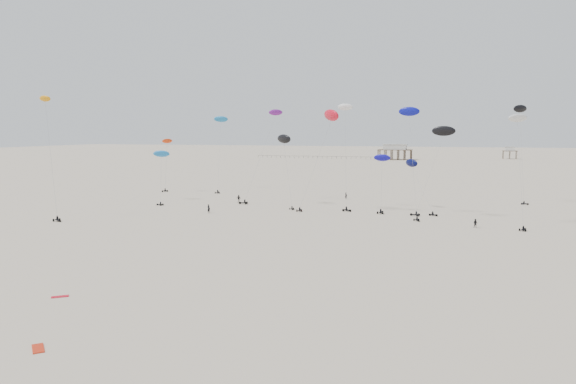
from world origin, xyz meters
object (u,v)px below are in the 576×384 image
(pavilion_main, at_px, (395,153))
(pavilion_small, at_px, (510,154))
(rig_4, at_px, (416,173))
(spectator_0, at_px, (209,213))
(rig_0, at_px, (410,127))

(pavilion_main, bearing_deg, pavilion_small, 23.20)
(rig_4, bearing_deg, pavilion_small, -156.13)
(pavilion_main, relative_size, spectator_0, 9.13)
(pavilion_main, distance_m, spectator_0, 247.34)
(spectator_0, bearing_deg, rig_0, -145.91)
(pavilion_small, xyz_separation_m, rig_0, (-40.71, -265.10, 15.31))
(pavilion_small, relative_size, rig_0, 0.37)
(rig_0, bearing_deg, spectator_0, -12.02)
(pavilion_small, distance_m, spectator_0, 289.14)
(rig_0, bearing_deg, pavilion_small, -126.42)
(pavilion_small, relative_size, rig_4, 0.55)
(pavilion_main, bearing_deg, rig_0, -82.90)
(pavilion_main, bearing_deg, spectator_0, -93.01)
(rig_0, height_order, spectator_0, rig_0)
(pavilion_small, distance_m, rig_4, 259.79)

